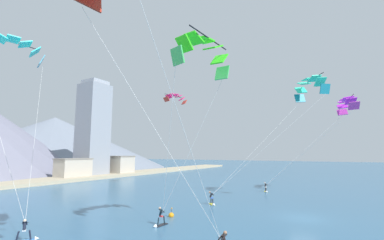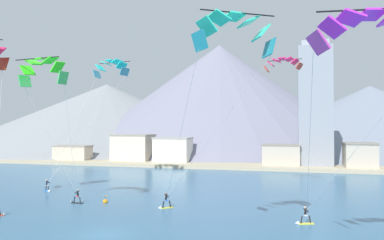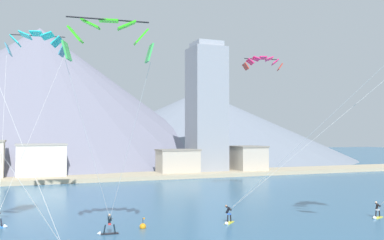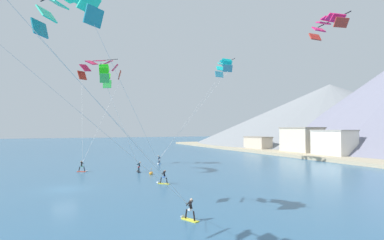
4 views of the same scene
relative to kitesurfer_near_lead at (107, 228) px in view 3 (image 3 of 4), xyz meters
The scene contains 14 objects.
kitesurfer_near_lead is the anchor object (origin of this frame).
kitesurfer_mid_center 10.92m from the kitesurfer_near_lead, ahead, with size 1.54×1.49×1.71m.
kitesurfer_far_left 25.48m from the kitesurfer_near_lead, ahead, with size 1.76×1.02×1.65m.
parafoil_kite_near_lead 15.35m from the kitesurfer_near_lead, 99.84° to the right, with size 6.31×6.03×14.87m.
parafoil_kite_far_right 26.47m from the kitesurfer_near_lead, 105.61° to the left, with size 7.01×13.63×18.86m.
parafoil_kite_distant_high_outer 32.17m from the kitesurfer_near_lead, 31.65° to the left, with size 5.41×2.72×1.83m.
race_marker_buoy 3.43m from the kitesurfer_near_lead, 17.07° to the left, with size 0.56×0.56×1.02m.
shoreline_strip 44.01m from the kitesurfer_near_lead, 77.53° to the left, with size 180.00×10.00×0.70m, color tan.
shore_building_quay_east 46.69m from the kitesurfer_near_lead, 94.15° to the left, with size 8.71×5.98×6.43m.
shore_building_quay_west 58.14m from the kitesurfer_near_lead, 49.78° to the left, with size 6.23×7.08×5.71m.
shore_building_old_town 49.37m from the kitesurfer_near_lead, 63.69° to the left, with size 8.10×4.93×5.21m.
highrise_tower 56.28m from the kitesurfer_near_lead, 58.05° to the left, with size 7.00×7.00×27.33m.
mountain_peak_west_ridge 111.39m from the kitesurfer_near_lead, 63.54° to the left, with size 100.98×100.98×22.93m.
mountain_peak_east_shoulder 100.70m from the kitesurfer_near_lead, 91.30° to the left, with size 108.79×108.79×39.76m.
Camera 3 is at (-15.84, -24.09, 8.00)m, focal length 40.00 mm.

